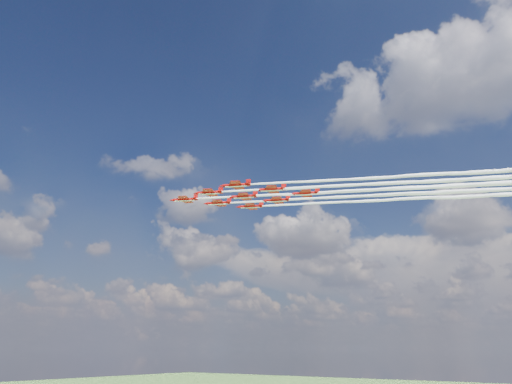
% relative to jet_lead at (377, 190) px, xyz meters
% --- Properties ---
extents(jet_lead, '(126.55, 64.71, 2.61)m').
position_rel_jet_lead_xyz_m(jet_lead, '(0.00, 0.00, 0.00)').
color(jet_lead, '#B10B09').
extents(jet_row2_port, '(126.55, 64.71, 2.61)m').
position_rel_jet_lead_xyz_m(jet_row2_port, '(12.46, -1.03, 0.00)').
color(jet_row2_port, '#B10B09').
extents(jet_row2_starb, '(126.55, 64.71, 2.61)m').
position_rel_jet_lead_xyz_m(jet_row2_starb, '(6.78, 10.50, 0.00)').
color(jet_row2_starb, '#B10B09').
extents(jet_row3_port, '(126.55, 64.71, 2.61)m').
position_rel_jet_lead_xyz_m(jet_row3_port, '(24.91, -2.05, 0.00)').
color(jet_row3_port, '#B10B09').
extents(jet_row3_centre, '(126.55, 64.71, 2.61)m').
position_rel_jet_lead_xyz_m(jet_row3_centre, '(19.24, 9.48, 0.00)').
color(jet_row3_centre, '#B10B09').
extents(jet_row3_starb, '(126.55, 64.71, 2.61)m').
position_rel_jet_lead_xyz_m(jet_row3_starb, '(13.56, 21.00, 0.00)').
color(jet_row3_starb, '#B10B09').
extents(jet_row4_port, '(126.55, 64.71, 2.61)m').
position_rel_jet_lead_xyz_m(jet_row4_port, '(31.69, 8.45, 0.00)').
color(jet_row4_port, '#B10B09').
extents(jet_row4_starb, '(126.55, 64.71, 2.61)m').
position_rel_jet_lead_xyz_m(jet_row4_starb, '(26.01, 19.98, 0.00)').
color(jet_row4_starb, '#B10B09').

